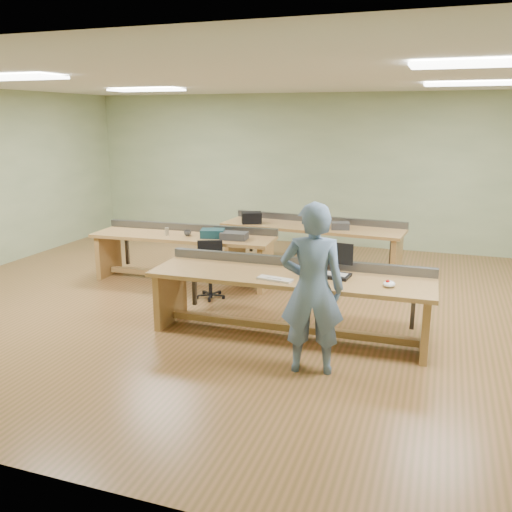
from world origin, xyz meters
name	(u,v)px	position (x,y,z in m)	size (l,w,h in m)	color
floor	(260,305)	(0.00, 0.00, 0.00)	(10.00, 10.00, 0.00)	brown
ceiling	(261,78)	(0.00, 0.00, 3.00)	(10.00, 10.00, 0.00)	silver
wall_back	(325,171)	(0.00, 4.00, 1.50)	(10.00, 0.04, 3.00)	#A8B98C
wall_front	(61,283)	(0.00, -4.00, 1.50)	(10.00, 0.04, 3.00)	#A8B98C
fluor_panels	(261,81)	(0.00, 0.00, 2.97)	(6.20, 3.50, 0.03)	white
workbench_front	(290,289)	(0.66, -0.85, 0.57)	(3.32, 0.95, 0.86)	#B17D4A
workbench_mid	(184,247)	(-1.52, 0.74, 0.56)	(2.91, 0.91, 0.86)	#B17D4A
workbench_back	(312,236)	(0.22, 2.12, 0.56)	(3.13, 1.06, 0.86)	#B17D4A
person	(312,289)	(1.12, -1.71, 0.88)	(0.64, 0.42, 1.76)	slate
laptop_base	(336,276)	(1.18, -0.80, 0.77)	(0.32, 0.26, 0.03)	black
laptop_screen	(340,253)	(1.19, -0.68, 1.00)	(0.32, 0.02, 0.25)	black
keyboard	(275,279)	(0.56, -1.14, 0.76)	(0.40, 0.13, 0.02)	beige
trackball_mouse	(389,284)	(1.80, -0.97, 0.78)	(0.13, 0.16, 0.07)	white
camera_bag	(310,269)	(0.89, -0.83, 0.83)	(0.22, 0.14, 0.15)	black
task_chair	(210,277)	(-0.81, 0.13, 0.30)	(0.57, 0.57, 0.81)	black
parts_bin_teal	(213,233)	(-1.01, 0.70, 0.81)	(0.35, 0.27, 0.12)	#12343D
parts_bin_grey	(234,236)	(-0.65, 0.68, 0.80)	(0.39, 0.25, 0.11)	#333335
mug	(187,233)	(-1.42, 0.67, 0.79)	(0.11, 0.11, 0.09)	#333335
drinks_can	(167,231)	(-1.75, 0.61, 0.81)	(0.06, 0.06, 0.12)	#B4B4B9
storage_box_back	(252,218)	(-0.83, 1.97, 0.85)	(0.34, 0.24, 0.19)	black
tray_back	(340,226)	(0.72, 1.96, 0.81)	(0.29, 0.21, 0.12)	#333335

